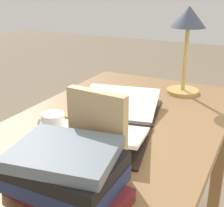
% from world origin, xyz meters
% --- Properties ---
extents(reading_desk, '(1.26, 0.77, 0.74)m').
position_xyz_m(reading_desk, '(0.00, 0.00, 0.63)').
color(reading_desk, brown).
rests_on(reading_desk, ground_plane).
extents(open_book, '(0.62, 0.44, 0.07)m').
position_xyz_m(open_book, '(0.03, -0.01, 0.76)').
color(open_book, black).
rests_on(open_book, reading_desk).
extents(book_stack_tall, '(0.24, 0.31, 0.14)m').
position_xyz_m(book_stack_tall, '(0.45, 0.10, 0.81)').
color(book_stack_tall, maroon).
rests_on(book_stack_tall, reading_desk).
extents(book_standing_upright, '(0.04, 0.18, 0.23)m').
position_xyz_m(book_standing_upright, '(0.31, 0.10, 0.85)').
color(book_standing_upright, tan).
rests_on(book_standing_upright, reading_desk).
extents(reading_lamp, '(0.16, 0.16, 0.40)m').
position_xyz_m(reading_lamp, '(-0.45, 0.14, 1.04)').
color(reading_lamp, tan).
rests_on(reading_lamp, reading_desk).
extents(coffee_mug, '(0.07, 0.11, 0.10)m').
position_xyz_m(coffee_mug, '(0.24, -0.10, 0.79)').
color(coffee_mug, white).
rests_on(coffee_mug, reading_desk).
extents(pencil, '(0.03, 0.15, 0.01)m').
position_xyz_m(pencil, '(0.05, -0.23, 0.74)').
color(pencil, gold).
rests_on(pencil, reading_desk).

